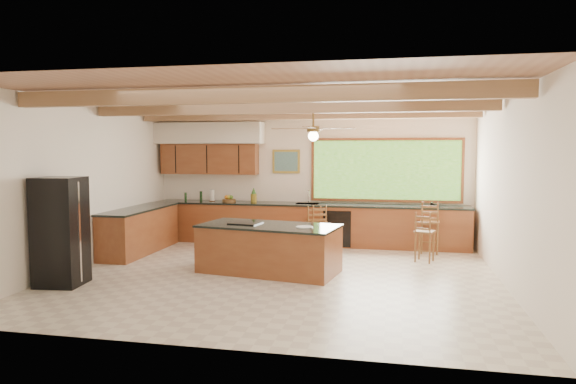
# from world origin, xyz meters

# --- Properties ---
(ground) EXTENTS (7.20, 7.20, 0.00)m
(ground) POSITION_xyz_m (0.00, 0.00, 0.00)
(ground) COLOR beige
(ground) RESTS_ON ground
(room_shell) EXTENTS (7.27, 6.54, 3.02)m
(room_shell) POSITION_xyz_m (-0.17, 0.65, 2.21)
(room_shell) COLOR white
(room_shell) RESTS_ON ground
(counter_run) EXTENTS (7.12, 3.10, 1.26)m
(counter_run) POSITION_xyz_m (-0.82, 2.52, 0.46)
(counter_run) COLOR brown
(counter_run) RESTS_ON ground
(island) EXTENTS (2.53, 1.50, 0.85)m
(island) POSITION_xyz_m (-0.22, 0.21, 0.42)
(island) COLOR brown
(island) RESTS_ON ground
(refrigerator) EXTENTS (0.73, 0.71, 1.70)m
(refrigerator) POSITION_xyz_m (-3.22, -1.27, 0.85)
(refrigerator) COLOR black
(refrigerator) RESTS_ON ground
(bar_stool_a) EXTENTS (0.40, 0.40, 0.95)m
(bar_stool_a) POSITION_xyz_m (0.33, 2.40, 0.56)
(bar_stool_a) COLOR brown
(bar_stool_a) RESTS_ON ground
(bar_stool_b) EXTENTS (0.41, 0.41, 0.94)m
(bar_stool_b) POSITION_xyz_m (0.21, 2.40, 0.56)
(bar_stool_b) COLOR brown
(bar_stool_b) RESTS_ON ground
(bar_stool_c) EXTENTS (0.43, 0.43, 0.95)m
(bar_stool_c) POSITION_xyz_m (2.47, 1.55, 0.57)
(bar_stool_c) COLOR brown
(bar_stool_c) RESTS_ON ground
(bar_stool_d) EXTENTS (0.42, 0.42, 1.08)m
(bar_stool_d) POSITION_xyz_m (2.62, 2.39, 0.64)
(bar_stool_d) COLOR brown
(bar_stool_d) RESTS_ON ground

